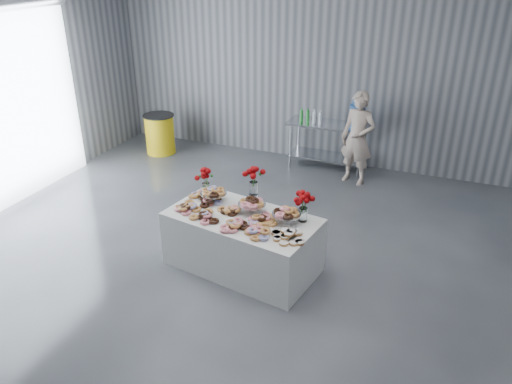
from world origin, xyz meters
TOP-DOWN VIEW (x-y plane):
  - ground at (0.00, 0.00)m, footprint 9.00×9.00m
  - room_walls at (-0.27, 0.07)m, footprint 8.04×9.04m
  - display_table at (0.29, 0.49)m, footprint 2.04×1.30m
  - prep_table at (0.45, 4.10)m, footprint 1.50×0.60m
  - donut_mounds at (0.29, 0.44)m, footprint 1.91×1.09m
  - cake_stand_left at (-0.22, 0.73)m, footprint 0.36×0.36m
  - cake_stand_mid at (0.37, 0.63)m, footprint 0.36×0.36m
  - cake_stand_right at (0.86, 0.55)m, footprint 0.36×0.36m
  - danish_pile at (1.01, 0.22)m, footprint 0.48×0.48m
  - bouquet_left at (-0.40, 0.86)m, footprint 0.26×0.26m
  - bouquet_right at (1.03, 0.67)m, footprint 0.26×0.26m
  - bouquet_center at (0.30, 0.85)m, footprint 0.26×0.26m
  - water_jug at (0.95, 4.10)m, footprint 0.28×0.28m
  - drink_bottles at (0.13, 4.00)m, footprint 0.54×0.08m
  - person at (1.07, 3.71)m, footprint 0.68×0.53m
  - trash_barrel at (-2.92, 3.63)m, footprint 0.63×0.63m

SIDE VIEW (x-z plane):
  - ground at x=0.00m, z-range 0.00..0.00m
  - display_table at x=0.29m, z-range 0.00..0.75m
  - trash_barrel at x=-2.92m, z-range 0.00..0.80m
  - prep_table at x=0.45m, z-range 0.17..1.07m
  - donut_mounds at x=0.29m, z-range 0.75..0.84m
  - danish_pile at x=1.01m, z-range 0.75..0.86m
  - person at x=1.07m, z-range 0.00..1.65m
  - cake_stand_left at x=-0.22m, z-range 0.80..0.98m
  - cake_stand_mid at x=0.37m, z-range 0.80..0.98m
  - cake_stand_right at x=0.86m, z-range 0.80..0.98m
  - drink_bottles at x=0.13m, z-range 0.90..1.17m
  - bouquet_left at x=-0.40m, z-range 0.84..1.26m
  - bouquet_right at x=1.03m, z-range 0.84..1.26m
  - bouquet_center at x=0.30m, z-range 0.84..1.41m
  - water_jug at x=0.95m, z-range 0.87..1.43m
  - room_walls at x=-0.27m, z-range 0.63..4.65m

